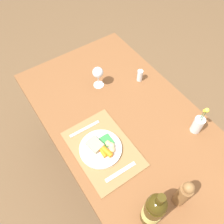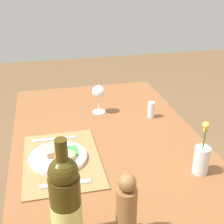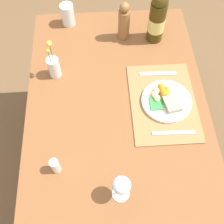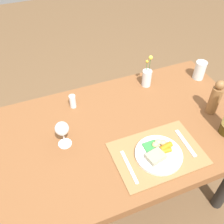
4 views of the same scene
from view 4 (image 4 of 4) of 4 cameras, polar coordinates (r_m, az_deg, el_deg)
ground_plane at (r=1.97m, az=1.89°, el=-18.17°), size 8.00×8.00×0.00m
dining_table at (r=1.43m, az=2.49°, el=-6.49°), size 1.43×0.83×0.74m
placemat at (r=1.27m, az=10.25°, el=-9.19°), size 0.43×0.30×0.01m
dinner_plate at (r=1.25m, az=10.47°, el=-9.13°), size 0.23×0.23×0.05m
fork at (r=1.20m, az=3.89°, el=-12.22°), size 0.02×0.19×0.00m
knife at (r=1.33m, az=16.26°, el=-6.72°), size 0.02×0.18×0.00m
pepper_mill at (r=1.48m, az=22.28°, el=2.98°), size 0.06×0.06×0.22m
water_tumbler at (r=1.74m, az=19.14°, el=8.70°), size 0.07×0.07×0.12m
wine_glass at (r=1.22m, az=-11.21°, el=-3.90°), size 0.07×0.07×0.15m
salt_shaker at (r=1.46m, az=-8.87°, el=2.39°), size 0.04×0.04×0.08m
flower_vase at (r=1.60m, az=7.88°, el=7.82°), size 0.06×0.06×0.22m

